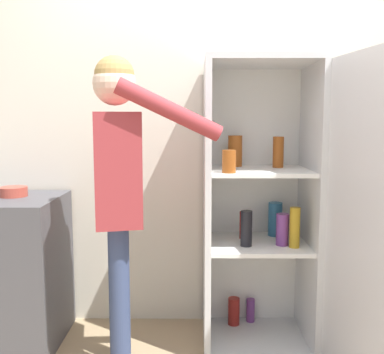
{
  "coord_description": "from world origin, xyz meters",
  "views": [
    {
      "loc": [
        -0.15,
        -2.01,
        1.37
      ],
      "look_at": [
        -0.17,
        0.65,
        1.03
      ],
      "focal_mm": 42.0,
      "sensor_mm": 36.0,
      "label": 1
    }
  ],
  "objects": [
    {
      "name": "person",
      "position": [
        -0.56,
        0.35,
        1.09
      ],
      "size": [
        0.72,
        0.54,
        1.7
      ],
      "color": "#384770",
      "rests_on": "ground_plane"
    },
    {
      "name": "refrigerator",
      "position": [
        0.33,
        0.55,
        0.86
      ],
      "size": [
        0.8,
        1.21,
        1.72
      ],
      "color": "silver",
      "rests_on": "ground_plane"
    },
    {
      "name": "wall_back",
      "position": [
        0.0,
        0.98,
        1.27
      ],
      "size": [
        7.0,
        0.06,
        2.55
      ],
      "color": "silver",
      "rests_on": "ground_plane"
    },
    {
      "name": "bowl",
      "position": [
        -1.26,
        0.68,
        0.94
      ],
      "size": [
        0.17,
        0.17,
        0.06
      ],
      "color": "#B24738",
      "rests_on": "counter"
    }
  ]
}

